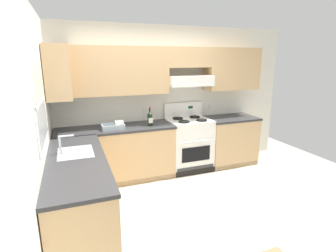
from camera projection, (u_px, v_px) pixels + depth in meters
ground_plane at (179, 210)px, 3.57m from camera, size 7.04×7.04×0.00m
wall_back at (168, 88)px, 4.72m from camera, size 4.68×0.57×2.55m
wall_left at (39, 119)px, 2.90m from camera, size 0.47×4.00×2.55m
counter_back_run at (159, 149)px, 4.63m from camera, size 3.60×0.65×0.91m
counter_left_run at (80, 196)px, 3.03m from camera, size 0.63×1.91×1.13m
stove at (189, 144)px, 4.83m from camera, size 0.76×0.62×1.20m
wine_bottle at (150, 118)px, 4.35m from camera, size 0.08×0.09×0.31m
bowl at (113, 127)px, 4.16m from camera, size 0.35×0.24×0.08m
paper_towel_roll at (119, 124)px, 4.25m from camera, size 0.13×0.12×0.12m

